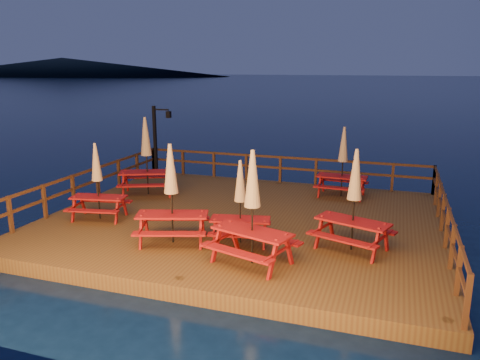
% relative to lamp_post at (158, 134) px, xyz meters
% --- Properties ---
extents(ground, '(500.00, 500.00, 0.00)m').
position_rel_lamp_post_xyz_m(ground, '(5.39, -4.55, -2.20)').
color(ground, black).
rests_on(ground, ground).
extents(deck, '(12.00, 10.00, 0.40)m').
position_rel_lamp_post_xyz_m(deck, '(5.39, -4.55, -2.00)').
color(deck, '#4E3319').
rests_on(deck, ground).
extents(deck_piles, '(11.44, 9.44, 1.40)m').
position_rel_lamp_post_xyz_m(deck_piles, '(5.39, -4.55, -2.50)').
color(deck_piles, '#351C11').
rests_on(deck_piles, ground).
extents(railing, '(11.80, 9.75, 1.10)m').
position_rel_lamp_post_xyz_m(railing, '(5.39, -2.77, -1.03)').
color(railing, '#351C11').
rests_on(railing, deck).
extents(lamp_post, '(0.85, 0.18, 3.00)m').
position_rel_lamp_post_xyz_m(lamp_post, '(0.00, 0.00, 0.00)').
color(lamp_post, black).
rests_on(lamp_post, deck).
extents(headland_left, '(180.00, 84.00, 9.00)m').
position_rel_lamp_post_xyz_m(headland_left, '(-154.61, 185.45, 2.30)').
color(headland_left, black).
rests_on(headland_left, ground).
extents(picnic_table_0, '(1.90, 1.67, 2.40)m').
position_rel_lamp_post_xyz_m(picnic_table_0, '(1.16, -6.10, -0.55)').
color(picnic_table_0, maroon).
rests_on(picnic_table_0, deck).
extents(picnic_table_1, '(1.84, 1.62, 2.28)m').
position_rel_lamp_post_xyz_m(picnic_table_1, '(6.00, -6.63, -0.61)').
color(picnic_table_1, maroon).
rests_on(picnic_table_1, deck).
extents(picnic_table_2, '(1.85, 1.54, 2.56)m').
position_rel_lamp_post_xyz_m(picnic_table_2, '(8.03, -1.05, -0.47)').
color(picnic_table_2, maroon).
rests_on(picnic_table_2, deck).
extents(picnic_table_3, '(2.26, 2.06, 2.67)m').
position_rel_lamp_post_xyz_m(picnic_table_3, '(8.91, -6.18, -0.41)').
color(picnic_table_3, maroon).
rests_on(picnic_table_3, deck).
extents(picnic_table_4, '(2.29, 2.07, 2.71)m').
position_rel_lamp_post_xyz_m(picnic_table_4, '(4.26, -7.19, -0.39)').
color(picnic_table_4, maroon).
rests_on(picnic_table_4, deck).
extents(picnic_table_5, '(2.49, 2.30, 2.87)m').
position_rel_lamp_post_xyz_m(picnic_table_5, '(1.15, -3.05, -0.30)').
color(picnic_table_5, maroon).
rests_on(picnic_table_5, deck).
extents(picnic_table_6, '(2.34, 2.12, 2.80)m').
position_rel_lamp_post_xyz_m(picnic_table_6, '(6.70, -7.82, -0.34)').
color(picnic_table_6, maroon).
rests_on(picnic_table_6, deck).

